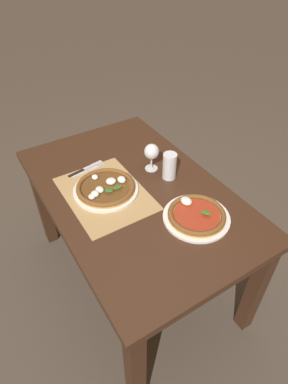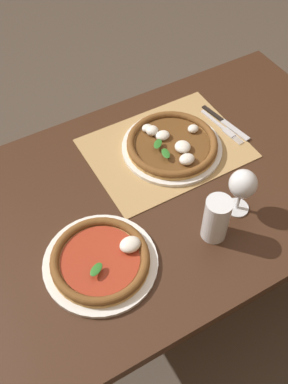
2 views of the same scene
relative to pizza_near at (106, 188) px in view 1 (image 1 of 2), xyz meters
The scene contains 9 objects.
ground_plane 0.78m from the pizza_near, 62.32° to the left, with size 24.00×24.00×0.00m, color #473D33.
dining_table 0.19m from the pizza_near, 62.32° to the left, with size 1.33×0.84×0.74m.
paper_placemat 0.03m from the pizza_near, 41.08° to the right, with size 0.50×0.37×0.00m, color #A88451.
pizza_near is the anchor object (origin of this frame).
pizza_far 0.47m from the pizza_near, 34.41° to the left, with size 0.31×0.31×0.05m.
wine_glass 0.31m from the pizza_near, 97.47° to the left, with size 0.08×0.08×0.16m.
pint_glass 0.35m from the pizza_near, 77.76° to the left, with size 0.07×0.07×0.15m.
fork 0.20m from the pizza_near, behind, with size 0.04×0.20×0.00m.
knife 0.22m from the pizza_near, behind, with size 0.05×0.21×0.01m.
Camera 1 is at (1.08, -0.61, 1.80)m, focal length 30.00 mm.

